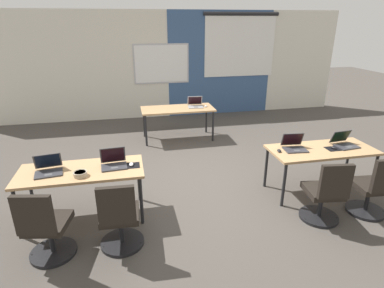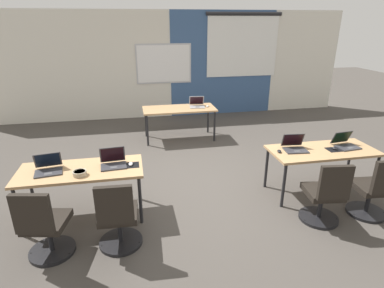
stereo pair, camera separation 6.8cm
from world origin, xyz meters
TOP-DOWN VIEW (x-y plane):
  - ground_plane at (0.00, 0.00)m, footprint 24.00×24.00m
  - back_wall_assembly at (0.05, 4.20)m, footprint 10.00×0.27m
  - desk_near_left at (-1.75, -0.60)m, footprint 1.60×0.70m
  - desk_near_right at (1.75, -0.60)m, footprint 1.60×0.70m
  - desk_far_center at (0.00, 2.20)m, footprint 1.60×0.70m
  - laptop_far_right at (0.41, 2.25)m, footprint 0.36×0.35m
  - mouse_far_right at (0.64, 2.18)m, footprint 0.09×0.11m
  - laptop_near_left_inner at (-1.33, -0.57)m, footprint 0.35×0.30m
  - mousepad_near_left_inner at (-1.10, -0.61)m, footprint 0.22×0.19m
  - mouse_near_left_inner at (-1.10, -0.61)m, footprint 0.06×0.10m
  - chair_near_left_inner at (-1.28, -1.35)m, footprint 0.52×0.55m
  - laptop_near_left_end at (-2.14, -0.59)m, footprint 0.37×0.35m
  - chair_near_left_end at (-2.08, -1.36)m, footprint 0.52×0.57m
  - laptop_near_right_end at (2.15, -0.56)m, footprint 0.36×0.35m
  - mousepad_near_right_end at (1.91, -0.64)m, footprint 0.22×0.19m
  - mouse_near_right_end at (1.91, -0.64)m, footprint 0.09×0.11m
  - chair_near_right_end at (2.09, -1.36)m, footprint 0.52×0.56m
  - laptop_near_right_inner at (1.33, -0.52)m, footprint 0.36×0.33m
  - mouse_near_right_inner at (1.06, -0.57)m, footprint 0.08×0.11m
  - chair_near_right_inner at (1.36, -1.36)m, footprint 0.52×0.56m
  - snack_bowl at (-1.73, -0.78)m, footprint 0.18×0.18m

SIDE VIEW (x-z plane):
  - ground_plane at x=0.00m, z-range 0.00..0.00m
  - chair_near_left_inner at x=-1.28m, z-range -0.08..0.84m
  - chair_near_left_end at x=-2.08m, z-range -0.08..0.84m
  - chair_near_right_end at x=2.09m, z-range -0.08..0.84m
  - chair_near_right_inner at x=1.36m, z-range -0.08..0.84m
  - desk_near_left at x=-1.75m, z-range 0.30..1.02m
  - desk_near_right at x=1.75m, z-range 0.30..1.02m
  - desk_far_center at x=0.00m, z-range 0.30..1.02m
  - mousepad_near_left_inner at x=-1.10m, z-range 0.72..0.72m
  - mousepad_near_right_end at x=1.91m, z-range 0.72..0.72m
  - mouse_far_right at x=0.64m, z-range 0.72..0.75m
  - mouse_near_right_inner at x=1.06m, z-range 0.72..0.75m
  - mouse_near_left_inner at x=-1.10m, z-range 0.72..0.76m
  - mouse_near_right_end at x=1.91m, z-range 0.72..0.76m
  - snack_bowl at x=-1.73m, z-range 0.72..0.79m
  - laptop_near_right_end at x=2.15m, z-range 0.66..0.88m
  - laptop_far_right at x=0.41m, z-range 0.66..0.88m
  - laptop_near_left_end at x=-2.14m, z-range 0.66..0.88m
  - laptop_near_right_inner at x=1.33m, z-range 0.66..0.88m
  - laptop_near_left_inner at x=-1.33m, z-range 0.65..0.89m
  - back_wall_assembly at x=0.05m, z-range 0.01..2.81m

